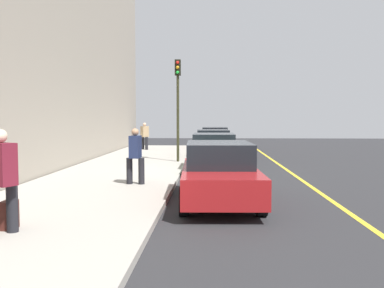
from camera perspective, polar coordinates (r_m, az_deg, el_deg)
The scene contains 12 objects.
ground_plane at distance 16.57m, azimuth 2.23°, elevation -3.88°, with size 56.00×56.00×0.00m, color #28282B.
sidewalk at distance 16.90m, azimuth -9.05°, elevation -3.52°, with size 28.00×4.60×0.15m, color #A39E93.
lane_stripe_centre at distance 16.86m, azimuth 13.19°, elevation -3.83°, with size 28.00×0.14×0.01m, color gold.
parked_car_maroon at distance 27.95m, azimuth 3.06°, elevation 0.70°, with size 4.60×1.92×1.51m.
parked_car_black at distance 21.95m, azimuth 2.80°, elevation -0.08°, with size 4.28×2.02×1.51m.
parked_car_green at distance 16.78m, azimuth 2.93°, elevation -1.20°, with size 4.23×1.90×1.51m.
parked_car_red at distance 10.77m, azimuth 3.63°, elevation -3.84°, with size 4.63×2.03×1.51m.
pedestrian_navy_coat at distance 12.86m, azimuth -7.58°, elevation -1.39°, with size 0.47×0.55×1.67m.
pedestrian_tan_coat at distance 26.79m, azimuth -6.34°, elevation 1.17°, with size 0.53×0.51×1.68m.
pedestrian_burgundy_coat at distance 7.91m, azimuth -24.12°, elevation -4.26°, with size 0.55×0.57×1.80m.
traffic_light_pole at distance 19.37m, azimuth -1.91°, elevation 6.78°, with size 0.35×0.26×4.59m.
rolling_suitcase at distance 8.39m, azimuth -23.23°, elevation -8.68°, with size 0.34×0.22×0.87m.
Camera 1 is at (16.43, 0.09, 2.14)m, focal length 39.93 mm.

